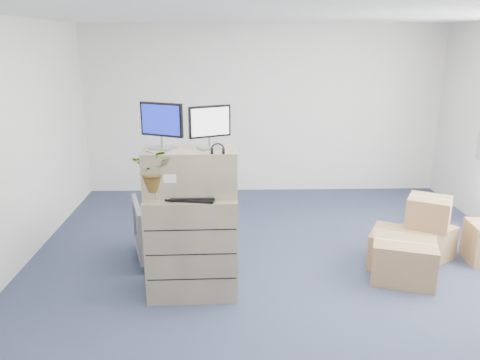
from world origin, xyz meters
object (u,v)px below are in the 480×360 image
at_px(monitor_left, 162,123).
at_px(potted_plant, 155,175).
at_px(monitor_right, 210,125).
at_px(keyboard, 191,198).
at_px(filing_cabinet_lower, 193,244).
at_px(water_bottle, 199,180).
at_px(office_chair, 169,225).

distance_m(monitor_left, potted_plant, 0.51).
height_order(monitor_right, keyboard, monitor_right).
relative_size(filing_cabinet_lower, potted_plant, 2.08).
height_order(filing_cabinet_lower, keyboard, keyboard).
relative_size(filing_cabinet_lower, keyboard, 2.25).
bearing_deg(monitor_right, water_bottle, 152.80).
height_order(monitor_left, office_chair, monitor_left).
xyz_separation_m(monitor_left, water_bottle, (0.35, -0.01, -0.57)).
xyz_separation_m(monitor_right, office_chair, (-0.54, 0.78, -1.34)).
distance_m(water_bottle, office_chair, 1.18).
distance_m(filing_cabinet_lower, monitor_left, 1.27).
relative_size(monitor_right, keyboard, 0.89).
height_order(keyboard, water_bottle, water_bottle).
bearing_deg(filing_cabinet_lower, office_chair, 110.81).
bearing_deg(filing_cabinet_lower, keyboard, -85.56).
xyz_separation_m(filing_cabinet_lower, keyboard, (0.01, -0.13, 0.54)).
distance_m(monitor_right, keyboard, 0.73).
relative_size(monitor_left, keyboard, 0.96).
bearing_deg(filing_cabinet_lower, monitor_left, 162.74).
bearing_deg(water_bottle, filing_cabinet_lower, -139.43).
relative_size(filing_cabinet_lower, monitor_right, 2.52).
height_order(water_bottle, office_chair, water_bottle).
height_order(monitor_left, water_bottle, monitor_left).
bearing_deg(monitor_left, water_bottle, 23.19).
height_order(filing_cabinet_lower, monitor_left, monitor_left).
bearing_deg(potted_plant, monitor_left, 71.53).
bearing_deg(water_bottle, monitor_left, 178.65).
bearing_deg(water_bottle, office_chair, 118.57).
distance_m(keyboard, water_bottle, 0.24).
bearing_deg(keyboard, monitor_right, 57.02).
distance_m(monitor_right, office_chair, 1.65).
xyz_separation_m(water_bottle, office_chair, (-0.42, 0.77, -0.79)).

